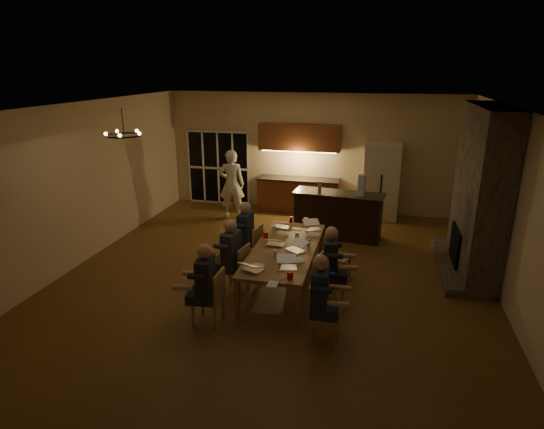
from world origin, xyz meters
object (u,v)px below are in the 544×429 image
Objects in this scene: chair_right_mid at (329,282)px; laptop_d at (296,245)px; plate_left at (257,266)px; mug_front at (275,253)px; redcup_far at (306,221)px; laptop_b at (287,262)px; person_left_mid at (231,257)px; laptop_f at (312,224)px; chair_left_far at (249,247)px; laptop_e at (282,222)px; dining_table at (285,267)px; plate_far at (313,235)px; laptop_c at (276,239)px; refrigerator at (381,181)px; bar_island at (338,215)px; mug_mid at (297,235)px; laptop_a at (253,263)px; person_right_near at (320,299)px; can_silver at (279,261)px; can_right at (309,242)px; person_right_mid at (330,266)px; plate_near at (298,261)px; chair_left_mid at (234,269)px; chair_right_far at (338,256)px; person_left_far at (246,236)px; person_left_near at (206,287)px; bar_blender at (362,185)px; chandelier at (124,135)px; standing_person at (232,184)px; mug_back at (274,229)px; redcup_mid at (266,235)px; redcup_near at (290,275)px; can_cola at (291,220)px; chair_left_near at (208,297)px; bar_bottle at (320,186)px.

laptop_d is at bearing 69.75° from chair_right_mid.
mug_front is at bearing 71.01° from plate_left.
mug_front is at bearing -97.78° from redcup_far.
mug_front is (-0.30, -0.29, -0.06)m from laptop_d.
laptop_b is 0.56m from mug_front.
person_left_mid is 4.31× the size of laptop_f.
laptop_e is at bearing 136.96° from chair_left_far.
dining_table is 11.08× the size of plate_far.
laptop_c is at bearing -172.36° from laptop_d.
refrigerator reaches higher than bar_island.
mug_front is (0.10, -0.49, -0.06)m from laptop_c.
laptop_e is at bearing 156.71° from plate_far.
laptop_d is 1.27× the size of plate_far.
mug_mid is at bearing -122.09° from laptop_c.
mug_mid is (0.42, 1.61, -0.06)m from laptop_a.
person_right_near is 1.32m from laptop_a.
mug_front is at bearing 108.09° from laptop_e.
chair_right_mid is at bearing 10.05° from can_silver.
redcup_far is at bearing 35.86° from chair_right_mid.
can_right is (0.59, 0.11, -0.05)m from laptop_c.
person_right_mid is 0.97m from mug_front.
plate_near is at bearing 55.56° from chair_left_far.
redcup_far is at bearing 161.70° from chair_left_mid.
laptop_e is (-1.19, 0.51, 0.42)m from chair_right_far.
person_right_near is 1.00× the size of person_left_far.
person_left_near is 4.31× the size of laptop_d.
refrigerator reaches higher than bar_blender.
dining_table is at bearing 127.83° from chair_left_mid.
chandelier is 3.89m from plate_far.
refrigerator is 3.91m from standing_person.
plate_near is at bearing 112.53° from standing_person.
mug_back is 0.97m from can_right.
mug_back is (0.52, 0.23, 0.11)m from person_left_far.
laptop_a reaches higher than can_right.
person_right_near is 4.31× the size of laptop_a.
person_left_mid reaches higher than laptop_a.
person_right_mid is 4.31× the size of laptop_f.
mug_back is 0.41m from redcup_mid.
redcup_near is (0.43, -0.84, 0.01)m from mug_front.
chandelier reaches higher than plate_near.
chair_right_mid is 0.64× the size of person_left_near.
can_right is at bearing -11.36° from redcup_mid.
can_cola is at bearing -97.55° from laptop_e.
mug_mid reaches higher than dining_table.
person_right_mid reaches higher than redcup_mid.
chair_right_mid is at bearing 115.06° from person_left_near.
chair_left_near is 3.04m from can_cola.
person_left_mid is 3.49m from bar_bottle.
person_left_mid is at bearing 172.26° from person_left_near.
laptop_d is at bearing -93.29° from bar_island.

